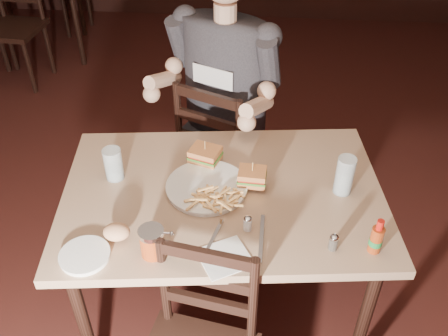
# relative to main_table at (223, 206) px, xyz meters

# --- Properties ---
(room_shell) EXTENTS (7.00, 7.00, 7.00)m
(room_shell) POSITION_rel_main_table_xyz_m (0.01, 0.19, 0.71)
(room_shell) COLOR black
(room_shell) RESTS_ON ground
(main_table) EXTENTS (1.34, 0.98, 0.77)m
(main_table) POSITION_rel_main_table_xyz_m (0.00, 0.00, 0.00)
(main_table) COLOR tan
(main_table) RESTS_ON ground
(chair_far) EXTENTS (0.57, 0.59, 0.91)m
(chair_far) POSITION_rel_main_table_xyz_m (-0.04, 0.71, -0.24)
(chair_far) COLOR black
(chair_far) RESTS_ON ground
(bg_chair_near) EXTENTS (0.47, 0.50, 0.92)m
(bg_chair_near) POSITION_rel_main_table_xyz_m (-1.86, 2.14, -0.23)
(bg_chair_near) COLOR black
(bg_chair_near) RESTS_ON ground
(diner) EXTENTS (0.72, 0.66, 1.01)m
(diner) POSITION_rel_main_table_xyz_m (-0.07, 0.66, 0.28)
(diner) COLOR #343238
(diner) RESTS_ON chair_far
(dinner_plate) EXTENTS (0.35, 0.35, 0.02)m
(dinner_plate) POSITION_rel_main_table_xyz_m (-0.06, 0.01, 0.09)
(dinner_plate) COLOR white
(dinner_plate) RESTS_ON main_table
(sandwich_left) EXTENTS (0.14, 0.13, 0.10)m
(sandwich_left) POSITION_rel_main_table_xyz_m (-0.09, 0.17, 0.15)
(sandwich_left) COLOR #CC7F45
(sandwich_left) RESTS_ON dinner_plate
(sandwich_right) EXTENTS (0.11, 0.10, 0.10)m
(sandwich_right) POSITION_rel_main_table_xyz_m (0.11, 0.05, 0.14)
(sandwich_right) COLOR #CC7F45
(sandwich_right) RESTS_ON dinner_plate
(fries_pile) EXTENTS (0.26, 0.19, 0.04)m
(fries_pile) POSITION_rel_main_table_xyz_m (-0.02, -0.08, 0.11)
(fries_pile) COLOR #F3BC73
(fries_pile) RESTS_ON dinner_plate
(ketchup_dollop) EXTENTS (0.05, 0.05, 0.01)m
(ketchup_dollop) POSITION_rel_main_table_xyz_m (0.09, 0.07, 0.10)
(ketchup_dollop) COLOR maroon
(ketchup_dollop) RESTS_ON dinner_plate
(glass_left) EXTENTS (0.08, 0.08, 0.14)m
(glass_left) POSITION_rel_main_table_xyz_m (-0.44, 0.05, 0.15)
(glass_left) COLOR silver
(glass_left) RESTS_ON main_table
(glass_right) EXTENTS (0.08, 0.08, 0.16)m
(glass_right) POSITION_rel_main_table_xyz_m (0.46, 0.04, 0.16)
(glass_right) COLOR silver
(glass_right) RESTS_ON main_table
(hot_sauce) EXTENTS (0.05, 0.05, 0.14)m
(hot_sauce) POSITION_rel_main_table_xyz_m (0.54, -0.26, 0.15)
(hot_sauce) COLOR maroon
(hot_sauce) RESTS_ON main_table
(salt_shaker) EXTENTS (0.04, 0.04, 0.06)m
(salt_shaker) POSITION_rel_main_table_xyz_m (0.11, -0.19, 0.11)
(salt_shaker) COLOR white
(salt_shaker) RESTS_ON main_table
(pepper_shaker) EXTENTS (0.04, 0.04, 0.06)m
(pepper_shaker) POSITION_rel_main_table_xyz_m (0.40, -0.26, 0.11)
(pepper_shaker) COLOR #38332D
(pepper_shaker) RESTS_ON main_table
(syrup_dispenser) EXTENTS (0.10, 0.10, 0.11)m
(syrup_dispenser) POSITION_rel_main_table_xyz_m (-0.21, -0.34, 0.13)
(syrup_dispenser) COLOR maroon
(syrup_dispenser) RESTS_ON main_table
(napkin) EXTENTS (0.22, 0.21, 0.00)m
(napkin) POSITION_rel_main_table_xyz_m (0.04, -0.34, 0.08)
(napkin) COLOR white
(napkin) RESTS_ON main_table
(knife) EXTENTS (0.02, 0.23, 0.01)m
(knife) POSITION_rel_main_table_xyz_m (0.16, -0.24, 0.08)
(knife) COLOR silver
(knife) RESTS_ON napkin
(fork) EXTENTS (0.06, 0.17, 0.01)m
(fork) POSITION_rel_main_table_xyz_m (-0.01, -0.24, 0.08)
(fork) COLOR silver
(fork) RESTS_ON napkin
(side_plate) EXTENTS (0.19, 0.19, 0.01)m
(side_plate) POSITION_rel_main_table_xyz_m (-0.44, -0.37, 0.08)
(side_plate) COLOR white
(side_plate) RESTS_ON main_table
(bread_roll) EXTENTS (0.10, 0.09, 0.06)m
(bread_roll) POSITION_rel_main_table_xyz_m (-0.35, -0.29, 0.12)
(bread_roll) COLOR tan
(bread_roll) RESTS_ON side_plate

